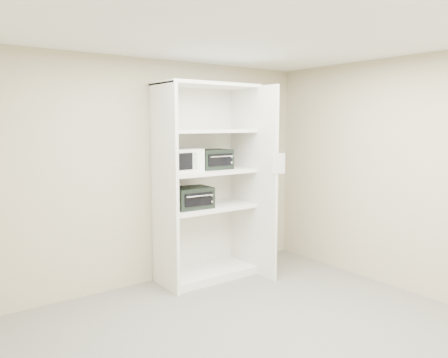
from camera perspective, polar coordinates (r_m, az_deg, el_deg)
floor at (r=4.11m, az=4.30°, el=-20.95°), size 4.50×4.00×0.01m
ceiling at (r=3.70m, az=4.72°, el=19.07°), size 4.50×4.00×0.01m
wall_back at (r=5.33m, az=-9.62°, el=0.81°), size 4.50×0.02×2.70m
wall_right at (r=5.40m, az=22.95°, el=0.41°), size 0.02×4.00×2.70m
shelving_unit at (r=5.44m, az=-1.88°, el=-1.29°), size 1.24×0.92×2.42m
microwave at (r=5.24m, az=-5.66°, el=2.47°), size 0.47×0.36×0.27m
toaster_oven_upper at (r=5.49m, az=-1.47°, el=2.60°), size 0.43×0.32×0.25m
toaster_oven_lower at (r=5.31m, az=-4.26°, el=-2.44°), size 0.47×0.37×0.26m
paper_sign at (r=5.27m, az=7.18°, el=2.01°), size 0.19×0.01×0.24m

